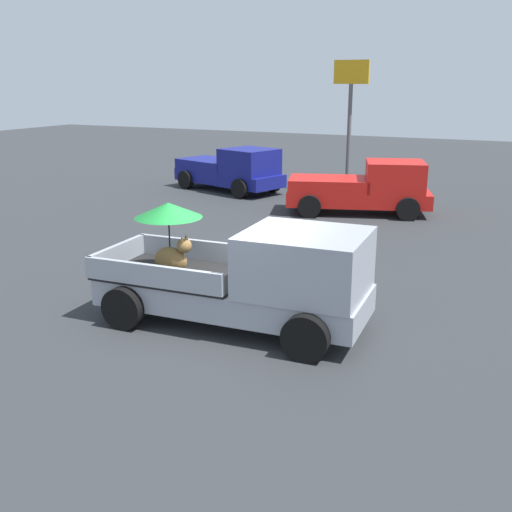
{
  "coord_description": "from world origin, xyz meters",
  "views": [
    {
      "loc": [
        4.94,
        -9.37,
        4.41
      ],
      "look_at": [
        0.07,
        0.88,
        1.1
      ],
      "focal_mm": 42.32,
      "sensor_mm": 36.0,
      "label": 1
    }
  ],
  "objects_px": {
    "pickup_truck_main": "(253,277)",
    "pickup_truck_red": "(232,170)",
    "pickup_truck_far": "(364,188)",
    "motel_sign": "(350,101)"
  },
  "relations": [
    {
      "from": "pickup_truck_far",
      "to": "motel_sign",
      "type": "xyz_separation_m",
      "value": [
        -1.74,
        3.66,
        2.76
      ]
    },
    {
      "from": "pickup_truck_main",
      "to": "motel_sign",
      "type": "bearing_deg",
      "value": 97.28
    },
    {
      "from": "pickup_truck_far",
      "to": "pickup_truck_main",
      "type": "bearing_deg",
      "value": -102.93
    },
    {
      "from": "pickup_truck_red",
      "to": "motel_sign",
      "type": "height_order",
      "value": "motel_sign"
    },
    {
      "from": "pickup_truck_red",
      "to": "pickup_truck_far",
      "type": "distance_m",
      "value": 6.41
    },
    {
      "from": "pickup_truck_far",
      "to": "motel_sign",
      "type": "height_order",
      "value": "motel_sign"
    },
    {
      "from": "pickup_truck_main",
      "to": "pickup_truck_red",
      "type": "xyz_separation_m",
      "value": [
        -7.0,
        12.54,
        -0.1
      ]
    },
    {
      "from": "pickup_truck_main",
      "to": "pickup_truck_far",
      "type": "bearing_deg",
      "value": 91.65
    },
    {
      "from": "pickup_truck_red",
      "to": "motel_sign",
      "type": "xyz_separation_m",
      "value": [
        4.38,
        1.74,
        2.76
      ]
    },
    {
      "from": "pickup_truck_red",
      "to": "motel_sign",
      "type": "relative_size",
      "value": 0.99
    }
  ]
}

